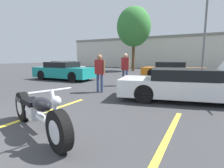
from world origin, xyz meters
The scene contains 11 objects.
parking_stripe_foreground centered at (0.16, 1.40, 0.00)m, with size 0.12×5.45×0.01m, color yellow.
far_building centered at (0.00, 25.59, 2.34)m, with size 32.00×4.20×4.40m.
light_pole centered at (3.78, 16.83, 4.29)m, with size 1.21×0.28×7.81m.
tree_background centered at (-3.19, 17.65, 4.76)m, with size 3.68×3.68×6.90m.
motorcycle centered at (1.12, 1.51, 0.41)m, with size 2.48×1.09×0.98m.
show_car_hood_open centered at (3.51, 5.78, 0.56)m, with size 4.94×2.76×2.10m.
parked_car_mid_left_row centered at (-4.45, 8.15, 0.58)m, with size 4.23×1.90×1.19m.
parked_car_left_row centered at (-7.87, 11.79, 0.56)m, with size 4.41×2.79×1.15m.
parked_car_mid_right_row centered at (1.86, 12.84, 0.57)m, with size 4.59×2.22×1.17m.
spectator_near_motorcycle centered at (0.00, 5.59, 0.95)m, with size 0.52×0.21×1.61m.
spectator_by_show_car centered at (0.22, 7.79, 1.02)m, with size 0.52×0.22×1.71m.
Camera 1 is at (3.98, -0.71, 1.49)m, focal length 28.00 mm.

